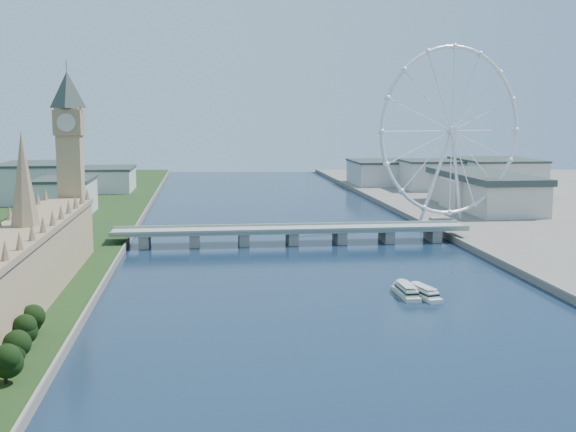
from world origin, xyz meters
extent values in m
cube|color=tan|center=(-128.00, 170.00, 17.00)|extent=(24.00, 200.00, 28.00)
cone|color=#937A59|center=(-128.00, 170.00, 53.00)|extent=(12.00, 12.00, 40.00)
cube|color=tan|center=(-128.00, 278.00, 43.00)|extent=(13.00, 13.00, 80.00)
cube|color=#937A59|center=(-128.00, 278.00, 75.00)|extent=(15.00, 15.00, 14.00)
pyramid|color=#2D3833|center=(-128.00, 278.00, 103.00)|extent=(20.02, 20.02, 20.00)
cube|color=gray|center=(0.00, 300.00, 8.50)|extent=(220.00, 22.00, 2.00)
cube|color=gray|center=(-90.00, 300.00, 3.75)|extent=(6.00, 20.00, 7.50)
cube|color=gray|center=(-60.00, 300.00, 3.75)|extent=(6.00, 20.00, 7.50)
cube|color=gray|center=(-30.00, 300.00, 3.75)|extent=(6.00, 20.00, 7.50)
cube|color=gray|center=(0.00, 300.00, 3.75)|extent=(6.00, 20.00, 7.50)
cube|color=gray|center=(30.00, 300.00, 3.75)|extent=(6.00, 20.00, 7.50)
cube|color=gray|center=(60.00, 300.00, 3.75)|extent=(6.00, 20.00, 7.50)
cube|color=gray|center=(90.00, 300.00, 3.75)|extent=(6.00, 20.00, 7.50)
torus|color=silver|center=(120.00, 355.00, 68.00)|extent=(113.60, 39.12, 118.60)
cylinder|color=silver|center=(120.00, 355.00, 68.00)|extent=(7.25, 6.61, 6.00)
cube|color=gray|center=(117.00, 365.00, 4.00)|extent=(14.00, 10.00, 2.00)
cube|color=beige|center=(-160.00, 430.00, 16.00)|extent=(40.00, 60.00, 26.00)
cube|color=beige|center=(-200.00, 520.00, 19.00)|extent=(60.00, 80.00, 32.00)
cube|color=beige|center=(-150.00, 600.00, 14.00)|extent=(50.00, 70.00, 22.00)
cube|color=beige|center=(180.00, 580.00, 17.00)|extent=(60.00, 60.00, 28.00)
cube|color=beige|center=(240.00, 560.00, 18.00)|extent=(70.00, 90.00, 30.00)
cube|color=beige|center=(140.00, 640.00, 15.00)|extent=(60.00, 80.00, 24.00)
camera|label=1|loc=(-53.80, -137.78, 79.65)|focal=45.00mm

